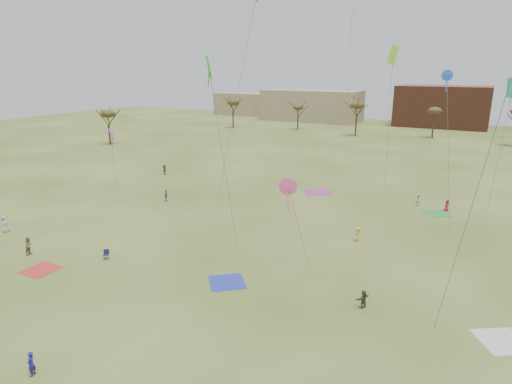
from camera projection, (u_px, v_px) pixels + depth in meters
The scene contains 21 objects.
ground at pixel (181, 299), 33.20m from camera, with size 260.00×260.00×0.00m, color #3F581B.
flyer_near_left at pixel (5, 224), 46.52m from camera, with size 0.88×0.57×1.79m, color silver.
flyer_near_right at pixel (31, 364), 24.73m from camera, with size 0.56×0.37×1.54m, color #202194.
spectator_fore_b at pixel (29, 246), 40.89m from camera, with size 0.86×0.67×1.77m, color #837053.
spectator_fore_c at pixel (363, 299), 31.80m from camera, with size 1.30×0.41×1.40m, color #4F4438.
flyer_mid_b at pixel (358, 234), 44.05m from camera, with size 1.02×0.58×1.57m, color gold.
spectator_mid_d at pixel (166, 196), 57.37m from camera, with size 0.91×0.38×1.56m, color #A8469E.
spectator_mid_e at pixel (418, 200), 55.50m from camera, with size 0.74×0.58×1.52m, color silver.
flyer_far_a at pixel (165, 169), 72.07m from camera, with size 1.52×0.48×1.64m, color #287931.
flyer_far_b at pixel (447, 205), 53.52m from camera, with size 0.70×0.46×1.43m, color #B71F33.
blanket_red at pixel (41, 270), 37.94m from camera, with size 2.64×2.64×0.03m, color red.
blanket_blue at pixel (227, 282), 35.77m from camera, with size 2.81×2.81×0.03m, color #2737AA.
blanket_cream at pixel (502, 341), 28.03m from camera, with size 2.88×2.88×0.03m, color silver.
blanket_plum at pixel (318, 192), 61.81m from camera, with size 3.53×3.53×0.03m, color #AB3496.
blanket_olive at pixel (437, 214), 52.67m from camera, with size 2.68×2.68×0.03m, color #338C3D.
camp_chair_left at pixel (106, 256), 40.08m from camera, with size 0.71×0.73×0.87m.
kites_aloft at pixel (318, 28), 56.72m from camera, with size 65.46×61.57×26.85m.
tree_line at pixel (385, 113), 99.37m from camera, with size 117.44×49.32×8.91m.
building_tan at pixel (312, 106), 145.04m from camera, with size 32.00×14.00×10.00m, color #937F60.
building_brick at pixel (442, 106), 130.57m from camera, with size 26.00×16.00×12.00m, color brown.
building_tan_west at pixel (244, 104), 165.03m from camera, with size 20.00×12.00×8.00m, color #937F60.
Camera 1 is at (19.25, -23.31, 16.97)m, focal length 30.50 mm.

